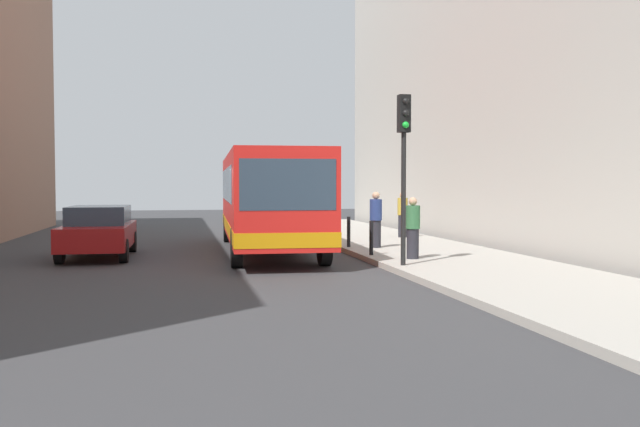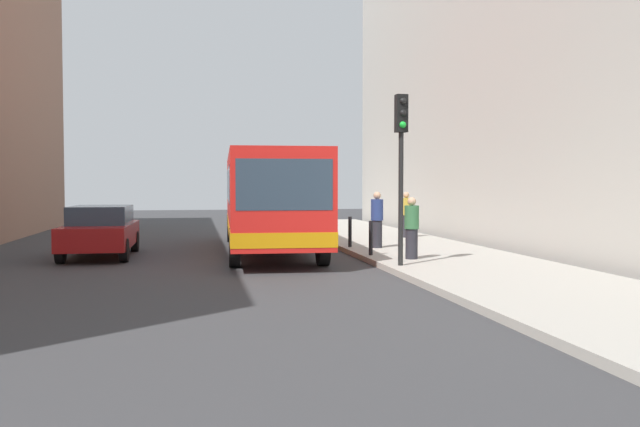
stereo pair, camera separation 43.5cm
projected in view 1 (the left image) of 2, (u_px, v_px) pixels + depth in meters
The scene contains 12 objects.
ground_plane at pixel (250, 267), 17.20m from camera, with size 80.00×80.00×0.00m, color #38383A.
sidewalk at pixel (450, 260), 18.30m from camera, with size 4.40×40.00×0.15m, color #ADA89E.
bus at pixel (267, 197), 21.21m from camera, with size 2.97×11.11×3.00m.
car_beside_bus at pixel (99, 230), 19.53m from camera, with size 1.89×4.42×1.48m.
traffic_light at pixel (404, 147), 16.26m from camera, with size 0.28×0.33×4.10m.
bollard_near at pixel (371, 238), 18.73m from camera, with size 0.11×0.11×0.95m, color black.
bollard_mid at pixel (349, 232), 21.22m from camera, with size 0.11×0.11×0.95m, color black.
bollard_far at pixel (331, 227), 23.71m from camera, with size 0.11×0.11×0.95m, color black.
bollard_farthest at pixel (316, 223), 26.20m from camera, with size 0.11×0.11×0.95m, color black.
pedestrian_near_signal at pixel (413, 228), 17.80m from camera, with size 0.38×0.38×1.62m.
pedestrian_mid_sidewalk at pixel (376, 220), 20.96m from camera, with size 0.38×0.38×1.73m.
pedestrian_far_sidewalk at pixel (403, 215), 25.11m from camera, with size 0.38×0.38×1.69m.
Camera 1 is at (-1.76, -17.13, 2.10)m, focal length 38.08 mm.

